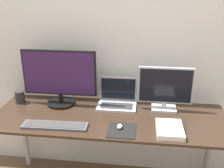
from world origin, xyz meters
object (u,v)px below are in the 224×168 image
object	(u,v)px
monitor_right	(165,89)
mouse	(120,126)
keyboard	(55,126)
book	(170,129)
mug	(20,97)
monitor_left	(59,77)
laptop	(117,99)

from	to	relation	value
monitor_right	mouse	size ratio (longest dim) A/B	7.39
mouse	keyboard	bearing A→B (deg)	-176.49
monitor_right	keyboard	xyz separation A→B (m)	(-0.76, -0.36, -0.17)
book	mug	distance (m)	1.24
mouse	mug	bearing A→B (deg)	159.54
keyboard	mouse	world-z (taller)	mouse
monitor_left	mug	world-z (taller)	monitor_left
book	keyboard	bearing A→B (deg)	-177.79
keyboard	monitor_left	bearing A→B (deg)	100.59
laptop	monitor_right	bearing A→B (deg)	-6.32
mug	monitor_right	bearing A→B (deg)	0.66
monitor_left	laptop	bearing A→B (deg)	5.11
laptop	mug	size ratio (longest dim) A/B	3.09
monitor_left	mouse	size ratio (longest dim) A/B	10.58
monitor_right	book	size ratio (longest dim) A/B	1.72
keyboard	mug	distance (m)	0.55
monitor_right	laptop	bearing A→B (deg)	173.68
monitor_right	laptop	xyz separation A→B (m)	(-0.37, 0.04, -0.12)
laptop	book	bearing A→B (deg)	-43.78
keyboard	monitor_right	bearing A→B (deg)	25.49
monitor_right	mug	size ratio (longest dim) A/B	4.13
book	monitor_left	bearing A→B (deg)	158.60
monitor_left	mug	size ratio (longest dim) A/B	5.92
monitor_left	keyboard	xyz separation A→B (m)	(0.07, -0.36, -0.22)
monitor_right	book	xyz separation A→B (m)	(0.02, -0.33, -0.16)
keyboard	mouse	distance (m)	0.45
laptop	mug	distance (m)	0.81
laptop	book	world-z (taller)	laptop
monitor_left	monitor_right	world-z (taller)	monitor_left
monitor_left	book	xyz separation A→B (m)	(0.85, -0.33, -0.21)
laptop	mouse	distance (m)	0.38
keyboard	mug	xyz separation A→B (m)	(-0.42, 0.35, 0.04)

